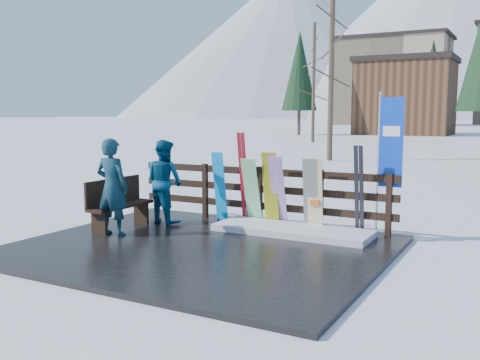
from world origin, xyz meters
The scene contains 16 objects.
ground centered at (0.00, 0.00, 0.00)m, with size 700.00×700.00×0.00m, color white.
deck centered at (0.00, 0.00, 0.04)m, with size 6.00×5.00×0.08m, color black.
fence centered at (0.00, 2.20, 0.74)m, with size 5.60×0.10×1.15m.
snow_patch centered at (0.98, 1.60, 0.14)m, with size 2.94×1.00×0.12m, color white.
bench centered at (-2.16, 0.41, 0.60)m, with size 0.41×1.50×0.97m.
snowboard_0 centered at (-0.80, 1.98, 0.80)m, with size 0.25×0.03×1.45m, color #0C9DF8.
snowboard_1 centered at (-0.06, 1.98, 0.75)m, with size 0.32×0.03×1.38m, color silver.
snowboard_2 centered at (0.35, 1.98, 0.81)m, with size 0.30×0.03×1.48m, color #FFFE10.
snowboard_3 centered at (0.52, 1.98, 0.78)m, with size 0.28×0.03×1.45m, color silver.
snowboard_4 centered at (1.19, 1.98, 0.77)m, with size 0.29×0.03×1.38m, color black.
snowboard_5 centered at (1.28, 1.98, 0.77)m, with size 0.29×0.03×1.39m, color white.
ski_pair_a centered at (-0.28, 2.05, 1.00)m, with size 0.16×0.29×1.84m.
ski_pair_b centered at (2.09, 2.05, 0.91)m, with size 0.17×0.29×1.65m.
rental_flag centered at (2.54, 2.25, 1.69)m, with size 0.45×0.04×2.60m.
person_front centered at (-1.85, -0.08, 0.97)m, with size 0.65×0.42×1.77m, color #184D52.
person_back centered at (-1.70, 1.30, 0.93)m, with size 0.82×0.64×1.69m, color navy.
Camera 1 is at (4.78, -7.39, 2.28)m, focal length 40.00 mm.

